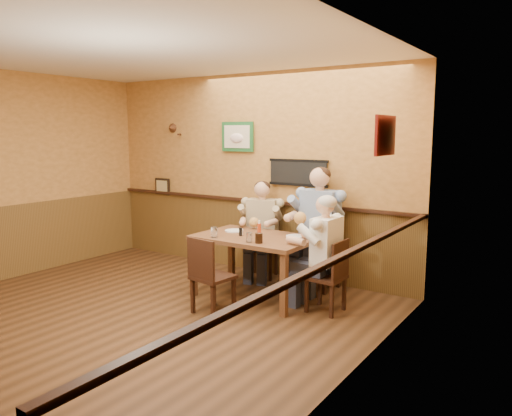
{
  "coord_description": "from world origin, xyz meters",
  "views": [
    {
      "loc": [
        4.01,
        -3.36,
        1.97
      ],
      "look_at": [
        0.79,
        1.45,
        1.1
      ],
      "focal_mm": 35.0,
      "sensor_mm": 36.0,
      "label": 1
    }
  ],
  "objects_px": {
    "chair_near_side": "(213,275)",
    "salt_shaker": "(242,232)",
    "dining_table": "(255,243)",
    "water_glass_mid": "(249,237)",
    "chair_right_end": "(326,276)",
    "diner_white_elder": "(326,260)",
    "pepper_shaker": "(241,232)",
    "diner_tan_shirt": "(262,234)",
    "chair_back_right": "(319,251)",
    "chair_back_left": "(262,247)",
    "cola_tumbler": "(259,238)",
    "hot_sauce_bottle": "(259,230)",
    "diner_blue_polo": "(320,235)",
    "water_glass_left": "(214,232)"
  },
  "relations": [
    {
      "from": "chair_back_left",
      "to": "cola_tumbler",
      "type": "relative_size",
      "value": 7.45
    },
    {
      "from": "diner_white_elder",
      "to": "salt_shaker",
      "type": "relative_size",
      "value": 14.94
    },
    {
      "from": "diner_blue_polo",
      "to": "hot_sauce_bottle",
      "type": "height_order",
      "value": "diner_blue_polo"
    },
    {
      "from": "hot_sauce_bottle",
      "to": "pepper_shaker",
      "type": "bearing_deg",
      "value": -167.46
    },
    {
      "from": "diner_blue_polo",
      "to": "chair_back_left",
      "type": "bearing_deg",
      "value": -177.68
    },
    {
      "from": "dining_table",
      "to": "diner_tan_shirt",
      "type": "xyz_separation_m",
      "value": [
        -0.38,
        0.75,
        -0.06
      ]
    },
    {
      "from": "chair_near_side",
      "to": "water_glass_left",
      "type": "height_order",
      "value": "water_glass_left"
    },
    {
      "from": "chair_back_right",
      "to": "water_glass_mid",
      "type": "height_order",
      "value": "chair_back_right"
    },
    {
      "from": "chair_back_right",
      "to": "water_glass_mid",
      "type": "distance_m",
      "value": 1.15
    },
    {
      "from": "dining_table",
      "to": "hot_sauce_bottle",
      "type": "xyz_separation_m",
      "value": [
        0.09,
        -0.04,
        0.18
      ]
    },
    {
      "from": "salt_shaker",
      "to": "pepper_shaker",
      "type": "relative_size",
      "value": 0.8
    },
    {
      "from": "chair_right_end",
      "to": "pepper_shaker",
      "type": "xyz_separation_m",
      "value": [
        -1.09,
        -0.1,
        0.39
      ]
    },
    {
      "from": "cola_tumbler",
      "to": "hot_sauce_bottle",
      "type": "distance_m",
      "value": 0.31
    },
    {
      "from": "chair_near_side",
      "to": "diner_tan_shirt",
      "type": "xyz_separation_m",
      "value": [
        -0.3,
        1.46,
        0.17
      ]
    },
    {
      "from": "chair_right_end",
      "to": "hot_sauce_bottle",
      "type": "bearing_deg",
      "value": -85.39
    },
    {
      "from": "water_glass_left",
      "to": "salt_shaker",
      "type": "bearing_deg",
      "value": 53.06
    },
    {
      "from": "chair_back_right",
      "to": "pepper_shaker",
      "type": "relative_size",
      "value": 9.97
    },
    {
      "from": "chair_back_right",
      "to": "water_glass_mid",
      "type": "xyz_separation_m",
      "value": [
        -0.37,
        -1.04,
        0.32
      ]
    },
    {
      "from": "chair_near_side",
      "to": "hot_sauce_bottle",
      "type": "distance_m",
      "value": 0.81
    },
    {
      "from": "chair_near_side",
      "to": "salt_shaker",
      "type": "bearing_deg",
      "value": -75.8
    },
    {
      "from": "chair_near_side",
      "to": "pepper_shaker",
      "type": "distance_m",
      "value": 0.73
    },
    {
      "from": "chair_back_left",
      "to": "cola_tumbler",
      "type": "height_order",
      "value": "cola_tumbler"
    },
    {
      "from": "dining_table",
      "to": "chair_back_right",
      "type": "xyz_separation_m",
      "value": [
        0.5,
        0.73,
        -0.17
      ]
    },
    {
      "from": "diner_white_elder",
      "to": "cola_tumbler",
      "type": "relative_size",
      "value": 10.43
    },
    {
      "from": "water_glass_mid",
      "to": "hot_sauce_bottle",
      "type": "xyz_separation_m",
      "value": [
        -0.05,
        0.28,
        0.04
      ]
    },
    {
      "from": "hot_sauce_bottle",
      "to": "chair_back_left",
      "type": "bearing_deg",
      "value": 120.61
    },
    {
      "from": "chair_back_right",
      "to": "diner_tan_shirt",
      "type": "distance_m",
      "value": 0.89
    },
    {
      "from": "water_glass_mid",
      "to": "hot_sauce_bottle",
      "type": "bearing_deg",
      "value": 99.93
    },
    {
      "from": "diner_white_elder",
      "to": "diner_tan_shirt",
      "type": "bearing_deg",
      "value": -117.53
    },
    {
      "from": "diner_tan_shirt",
      "to": "hot_sauce_bottle",
      "type": "height_order",
      "value": "diner_tan_shirt"
    },
    {
      "from": "diner_white_elder",
      "to": "hot_sauce_bottle",
      "type": "distance_m",
      "value": 0.9
    },
    {
      "from": "chair_right_end",
      "to": "salt_shaker",
      "type": "distance_m",
      "value": 1.16
    },
    {
      "from": "water_glass_left",
      "to": "salt_shaker",
      "type": "xyz_separation_m",
      "value": [
        0.21,
        0.27,
        -0.02
      ]
    },
    {
      "from": "diner_tan_shirt",
      "to": "hot_sauce_bottle",
      "type": "distance_m",
      "value": 0.94
    },
    {
      "from": "chair_back_left",
      "to": "hot_sauce_bottle",
      "type": "relative_size",
      "value": 4.52
    },
    {
      "from": "diner_tan_shirt",
      "to": "water_glass_mid",
      "type": "distance_m",
      "value": 1.2
    },
    {
      "from": "dining_table",
      "to": "chair_back_left",
      "type": "height_order",
      "value": "chair_back_left"
    },
    {
      "from": "diner_blue_polo",
      "to": "water_glass_left",
      "type": "relative_size",
      "value": 11.38
    },
    {
      "from": "chair_back_left",
      "to": "water_glass_mid",
      "type": "distance_m",
      "value": 1.24
    },
    {
      "from": "dining_table",
      "to": "cola_tumbler",
      "type": "distance_m",
      "value": 0.42
    },
    {
      "from": "diner_white_elder",
      "to": "salt_shaker",
      "type": "xyz_separation_m",
      "value": [
        -1.1,
        -0.06,
        0.2
      ]
    },
    {
      "from": "water_glass_mid",
      "to": "salt_shaker",
      "type": "distance_m",
      "value": 0.39
    },
    {
      "from": "hot_sauce_bottle",
      "to": "salt_shaker",
      "type": "distance_m",
      "value": 0.25
    },
    {
      "from": "diner_white_elder",
      "to": "pepper_shaker",
      "type": "xyz_separation_m",
      "value": [
        -1.09,
        -0.1,
        0.21
      ]
    },
    {
      "from": "hot_sauce_bottle",
      "to": "chair_back_right",
      "type": "bearing_deg",
      "value": 61.42
    },
    {
      "from": "diner_blue_polo",
      "to": "salt_shaker",
      "type": "relative_size",
      "value": 17.79
    },
    {
      "from": "dining_table",
      "to": "water_glass_mid",
      "type": "xyz_separation_m",
      "value": [
        0.13,
        -0.31,
        0.15
      ]
    },
    {
      "from": "water_glass_left",
      "to": "pepper_shaker",
      "type": "xyz_separation_m",
      "value": [
        0.21,
        0.24,
        -0.01
      ]
    },
    {
      "from": "chair_right_end",
      "to": "diner_blue_polo",
      "type": "xyz_separation_m",
      "value": [
        -0.44,
        0.72,
        0.29
      ]
    },
    {
      "from": "chair_near_side",
      "to": "chair_back_left",
      "type": "bearing_deg",
      "value": -71.0
    }
  ]
}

